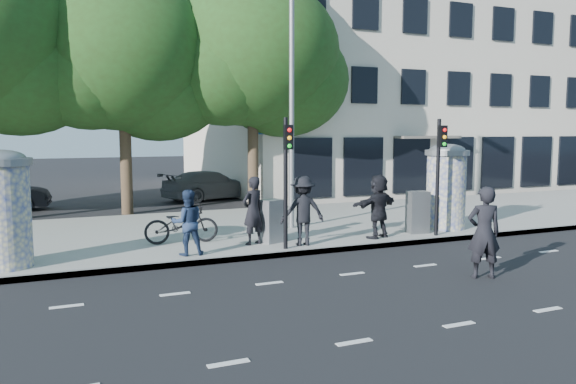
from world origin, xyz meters
name	(u,v)px	position (x,y,z in m)	size (l,w,h in m)	color
ground	(386,290)	(0.00, 0.00, 0.00)	(120.00, 120.00, 0.00)	black
sidewalk	(259,228)	(0.00, 7.50, 0.07)	(40.00, 8.00, 0.15)	gray
curb	(311,252)	(0.00, 3.55, 0.07)	(40.00, 0.10, 0.16)	slate
lane_dash_near	(459,325)	(0.00, -2.20, 0.00)	(32.00, 0.12, 0.01)	silver
lane_dash_far	(352,274)	(0.00, 1.40, 0.00)	(32.00, 0.12, 0.01)	silver
ad_column_left	(2,206)	(-7.20, 4.50, 1.54)	(1.36, 1.36, 2.65)	beige
ad_column_right	(446,184)	(5.20, 4.70, 1.54)	(1.36, 1.36, 2.65)	beige
traffic_pole_near	(286,169)	(-0.60, 3.79, 2.23)	(0.22, 0.31, 3.40)	black
traffic_pole_far	(439,165)	(4.20, 3.79, 2.23)	(0.22, 0.31, 3.40)	black
street_lamp	(293,79)	(0.80, 6.63, 4.79)	(0.25, 0.93, 8.00)	slate
tree_near_left	(123,54)	(-3.50, 12.70, 6.06)	(6.80, 6.80, 8.97)	#38281C
tree_center	(252,53)	(1.50, 12.30, 6.31)	(7.00, 7.00, 9.30)	#38281C
building	(375,84)	(12.00, 19.99, 5.99)	(20.30, 15.85, 12.00)	beige
ped_b	(253,211)	(-1.20, 4.70, 1.07)	(0.67, 0.44, 1.84)	black
ped_c	(187,223)	(-3.12, 4.11, 0.96)	(0.79, 0.62, 1.63)	#1E2D4B
ped_d	(303,211)	(0.00, 4.10, 1.08)	(1.20, 0.69, 1.86)	black
ped_f	(378,206)	(2.42, 4.19, 1.06)	(1.69, 0.61, 1.83)	black
man_road	(484,232)	(2.47, 0.00, 1.01)	(0.74, 0.48, 2.02)	black
bicycle	(181,224)	(-2.94, 5.63, 0.67)	(1.99, 0.69, 1.05)	black
cabinet_left	(272,221)	(-0.63, 4.75, 0.74)	(0.57, 0.41, 1.18)	gray
cabinet_right	(418,212)	(3.92, 4.39, 0.78)	(0.60, 0.44, 1.26)	#5D5F61
car_right	(210,185)	(0.63, 15.92, 0.67)	(4.63, 1.88, 1.34)	#585C60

